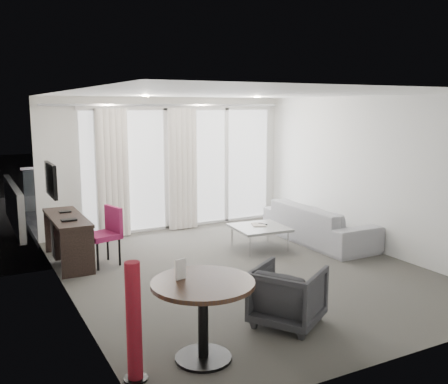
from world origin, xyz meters
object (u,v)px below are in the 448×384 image
rattan_chair_a (180,192)px  desk_chair (102,237)px  sofa (319,223)px  desk (68,240)px  coffee_table (259,238)px  tub_armchair (288,295)px  rattan_chair_b (231,190)px  red_lamp (134,322)px  round_table (203,321)px

rattan_chair_a → desk_chair: bearing=-134.1°
desk_chair → sofa: bearing=-21.0°
desk → coffee_table: (3.06, -0.72, -0.18)m
tub_armchair → coffee_table: 3.03m
desk_chair → rattan_chair_b: size_ratio=1.03×
tub_armchair → rattan_chair_a: (1.39, 6.43, 0.08)m
tub_armchair → coffee_table: size_ratio=0.85×
sofa → rattan_chair_a: bearing=16.4°
rattan_chair_a → coffee_table: bearing=-96.5°
tub_armchair → rattan_chair_b: 6.52m
coffee_table → red_lamp: bearing=-136.3°
round_table → tub_armchair: (1.19, 0.29, -0.06)m
round_table → red_lamp: red_lamp is taller
desk_chair → coffee_table: (2.62, -0.36, -0.26)m
red_lamp → rattan_chair_a: 7.51m
rattan_chair_b → desk: bearing=-128.0°
desk → desk_chair: 0.59m
round_table → coffee_table: (2.50, 3.01, -0.20)m
desk → sofa: size_ratio=0.68×
round_table → sofa: size_ratio=0.43×
round_table → coffee_table: round_table is taller
tub_armchair → rattan_chair_b: bearing=-55.9°
round_table → red_lamp: 0.71m
red_lamp → tub_armchair: 1.92m
red_lamp → rattan_chair_a: bearing=64.2°
red_lamp → desk: bearing=88.0°
desk → red_lamp: bearing=-92.0°
coffee_table → rattan_chair_b: bearing=69.4°
round_table → tub_armchair: 1.22m
desk_chair → red_lamp: size_ratio=0.82×
desk_chair → round_table: (0.12, -3.37, -0.06)m
desk_chair → coffee_table: size_ratio=1.04×
coffee_table → rattan_chair_b: size_ratio=0.99×
coffee_table → rattan_chair_a: bearing=88.8°
desk → desk_chair: bearing=-39.4°
desk → rattan_chair_b: (4.30, 2.56, 0.07)m
desk_chair → rattan_chair_a: size_ratio=1.08×
red_lamp → coffee_table: red_lamp is taller
sofa → desk: bearing=79.0°
desk → rattan_chair_a: (3.14, 2.98, 0.05)m
rattan_chair_a → sofa: bearing=-78.9°
desk → desk_chair: desk_chair is taller
rattan_chair_a → rattan_chair_b: 1.24m
rattan_chair_a → tub_armchair: bearing=-107.5°
desk_chair → rattan_chair_a: bearing=37.2°
desk_chair → red_lamp: red_lamp is taller
rattan_chair_b → coffee_table: bearing=-89.4°
desk_chair → rattan_chair_b: bearing=23.2°
desk → round_table: 3.78m
desk → round_table: bearing=-81.4°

